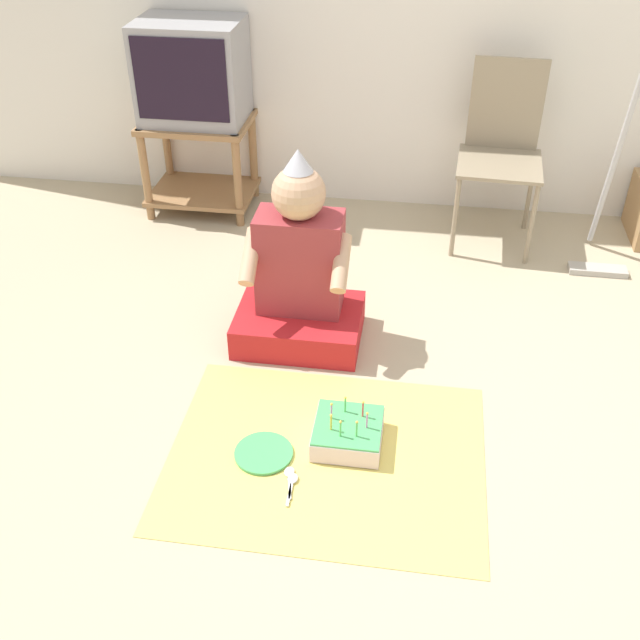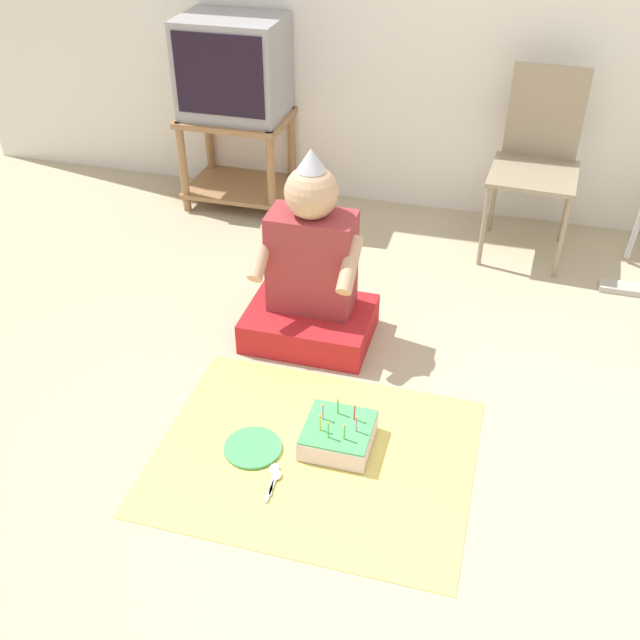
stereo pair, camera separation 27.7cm
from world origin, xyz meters
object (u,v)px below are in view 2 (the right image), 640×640
at_px(tv, 233,67).
at_px(person_seated, 311,277).
at_px(paper_plate, 253,448).
at_px(folding_chair, 538,152).
at_px(birthday_cake, 338,435).

xyz_separation_m(tv, person_seated, (0.76, -1.16, -0.48)).
distance_m(person_seated, paper_plate, 0.79).
xyz_separation_m(person_seated, paper_plate, (-0.01, -0.74, -0.28)).
height_order(tv, folding_chair, tv).
relative_size(person_seated, birthday_cake, 3.46).
height_order(tv, birthday_cake, tv).
bearing_deg(tv, paper_plate, -68.53).
distance_m(tv, paper_plate, 2.18).
bearing_deg(folding_chair, person_seated, -128.60).
bearing_deg(folding_chair, tv, 176.65).
bearing_deg(paper_plate, person_seated, 89.45).
bearing_deg(person_seated, birthday_cake, -65.87).
bearing_deg(birthday_cake, folding_chair, 71.52).
bearing_deg(folding_chair, paper_plate, -115.42).
xyz_separation_m(folding_chair, person_seated, (-0.85, -1.07, -0.22)).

